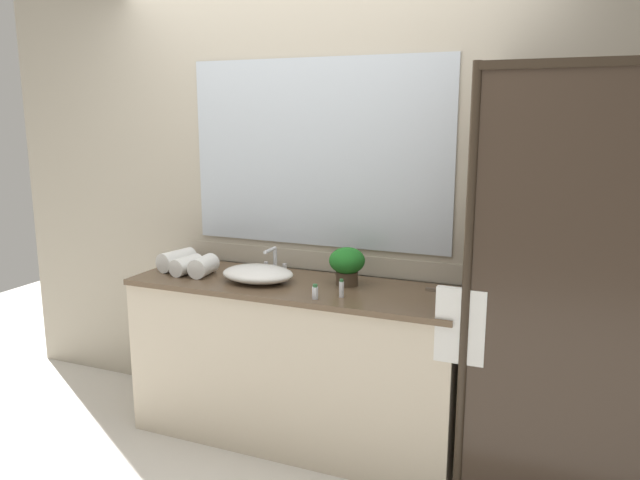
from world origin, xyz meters
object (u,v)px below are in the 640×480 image
Objects in this scene: amenity_bottle_lotion at (341,288)px; amenity_bottle_shampoo at (315,292)px; rolled_towel_far_edge at (204,266)px; potted_plant at (347,264)px; faucet at (274,264)px; rolled_towel_middle at (187,265)px; sink_basin at (258,274)px; rolled_towel_near_edge at (177,260)px.

amenity_bottle_shampoo is (-0.11, -0.08, -0.01)m from amenity_bottle_lotion.
rolled_towel_far_edge is (-0.75, 0.17, 0.02)m from amenity_bottle_shampoo.
amenity_bottle_lotion is at bearing -76.53° from potted_plant.
rolled_towel_middle is (-0.45, -0.21, -0.00)m from faucet.
sink_basin is 2.19× the size of rolled_towel_far_edge.
potted_plant reaches higher than sink_basin.
faucet is 0.50m from rolled_towel_middle.
amenity_bottle_lotion is at bearing -10.20° from sink_basin.
sink_basin is 5.38× the size of amenity_bottle_shampoo.
rolled_towel_middle is at bearing -177.07° from rolled_towel_far_edge.
faucet is 0.48m from potted_plant.
rolled_towel_middle is (-0.92, -0.14, -0.07)m from potted_plant.
amenity_bottle_shampoo is at bearing -143.89° from amenity_bottle_lotion.
amenity_bottle_shampoo is at bearing -12.56° from rolled_towel_far_edge.
rolled_towel_middle is 0.11m from rolled_towel_far_edge.
rolled_towel_near_edge reaches higher than amenity_bottle_lotion.
amenity_bottle_shampoo is at bearing -12.95° from rolled_towel_near_edge.
amenity_bottle_lotion reaches higher than sink_basin.
rolled_towel_middle reaches higher than amenity_bottle_shampoo.
sink_basin is 1.81× the size of rolled_towel_near_edge.
faucet is at bearing 137.98° from amenity_bottle_shampoo.
potted_plant reaches higher than rolled_towel_far_edge.
rolled_towel_near_edge reaches higher than rolled_towel_middle.
amenity_bottle_shampoo is (-0.06, -0.30, -0.08)m from potted_plant.
faucet is 0.60m from amenity_bottle_lotion.
faucet is at bearing 14.65° from rolled_towel_near_edge.
amenity_bottle_shampoo is 0.34× the size of rolled_towel_near_edge.
rolled_towel_near_edge is (-0.56, -0.15, 0.01)m from faucet.
sink_basin reaches higher than amenity_bottle_shampoo.
potted_plant is at bearing 15.01° from sink_basin.
faucet is at bearing 150.72° from amenity_bottle_lotion.
amenity_bottle_lotion is 0.50× the size of rolled_towel_far_edge.
amenity_bottle_shampoo is 1.00m from rolled_towel_near_edge.
rolled_towel_middle is (-0.86, 0.16, 0.02)m from amenity_bottle_shampoo.
potted_plant is 1.05× the size of rolled_towel_middle.
amenity_bottle_lotion is at bearing 36.11° from amenity_bottle_shampoo.
potted_plant reaches higher than rolled_towel_near_edge.
faucet is at bearing 90.00° from sink_basin.
potted_plant is at bearing 79.34° from amenity_bottle_shampoo.
rolled_towel_near_edge reaches higher than sink_basin.
potted_plant reaches higher than rolled_towel_middle.
rolled_towel_middle is at bearing -178.66° from sink_basin.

